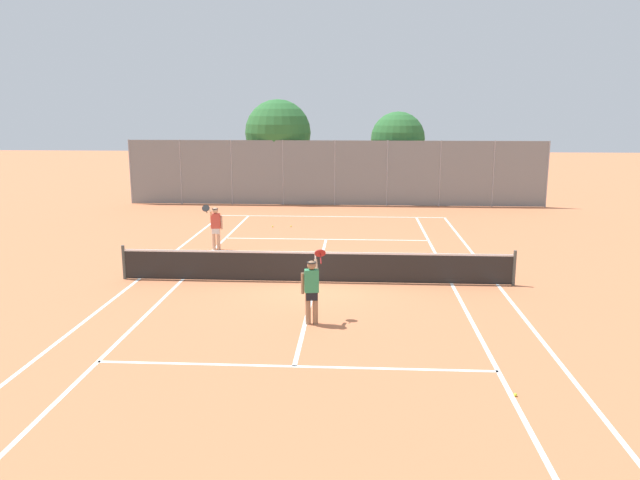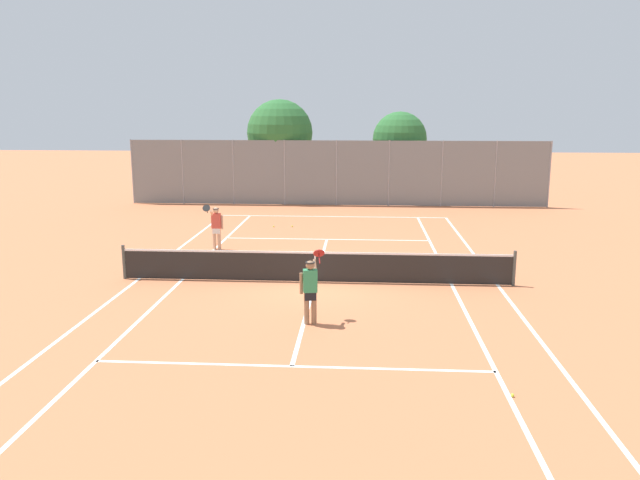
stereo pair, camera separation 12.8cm
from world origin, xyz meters
The scene contains 13 objects.
ground_plane centered at (0.00, 0.00, 0.00)m, with size 120.00×120.00×0.00m, color #C67047.
court_line_markings centered at (0.00, 0.00, 0.00)m, with size 11.10×23.90×0.01m.
tennis_net centered at (0.00, 0.00, 0.51)m, with size 12.00×0.10×1.07m.
player_near_side centered at (0.17, -3.77, 0.93)m, with size 0.58×0.80×1.77m.
player_far_left centered at (-4.02, 4.24, 0.93)m, with size 0.62×0.77×1.77m.
loose_tennis_ball_1 centered at (4.65, 3.01, 0.03)m, with size 0.07×0.07×0.07m, color #D1DB33.
loose_tennis_ball_2 centered at (-2.53, 8.93, 0.03)m, with size 0.07×0.07×0.07m, color #D1DB33.
loose_tennis_ball_3 centered at (4.20, -7.51, 0.03)m, with size 0.07×0.07×0.07m, color #D1DB33.
loose_tennis_ball_4 centered at (-1.71, 9.02, 0.03)m, with size 0.07×0.07×0.07m, color #D1DB33.
loose_tennis_ball_5 centered at (-2.73, 2.60, 0.03)m, with size 0.07×0.07×0.07m, color #D1DB33.
back_fence centered at (0.00, 15.63, 1.77)m, with size 22.83×0.08×3.55m.
tree_behind_left centered at (-3.35, 17.46, 3.77)m, with size 3.74×3.74×5.74m.
tree_behind_right centered at (3.41, 17.47, 3.45)m, with size 3.05×3.05×5.06m.
Camera 1 is at (1.25, -18.33, 5.17)m, focal length 35.00 mm.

